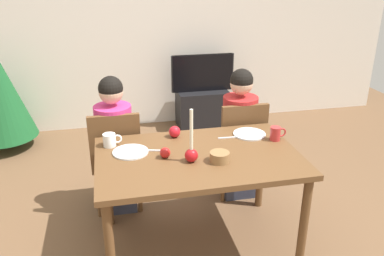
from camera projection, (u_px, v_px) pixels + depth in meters
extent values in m
plane|color=brown|center=(198.00, 243.00, 3.03)|extent=(7.68, 7.68, 0.00)
cube|color=silver|center=(150.00, 23.00, 4.87)|extent=(6.40, 0.10, 2.60)
cube|color=brown|center=(198.00, 157.00, 2.75)|extent=(1.40, 0.90, 0.04)
cylinder|color=brown|center=(110.00, 251.00, 2.41)|extent=(0.06, 0.06, 0.71)
cylinder|color=brown|center=(304.00, 224.00, 2.66)|extent=(0.06, 0.06, 0.71)
cylinder|color=brown|center=(107.00, 186.00, 3.11)|extent=(0.06, 0.06, 0.71)
cylinder|color=brown|center=(261.00, 169.00, 3.37)|extent=(0.06, 0.06, 0.71)
cube|color=brown|center=(116.00, 159.00, 3.37)|extent=(0.40, 0.40, 0.04)
cube|color=brown|center=(115.00, 142.00, 3.12)|extent=(0.40, 0.04, 0.45)
cylinder|color=brown|center=(136.00, 171.00, 3.65)|extent=(0.04, 0.04, 0.41)
cylinder|color=brown|center=(98.00, 175.00, 3.58)|extent=(0.04, 0.04, 0.41)
cylinder|color=brown|center=(140.00, 190.00, 3.34)|extent=(0.04, 0.04, 0.41)
cylinder|color=brown|center=(98.00, 195.00, 3.27)|extent=(0.04, 0.04, 0.41)
cube|color=brown|center=(236.00, 148.00, 3.59)|extent=(0.40, 0.40, 0.04)
cube|color=brown|center=(244.00, 131.00, 3.33)|extent=(0.40, 0.04, 0.45)
cylinder|color=brown|center=(247.00, 160.00, 3.86)|extent=(0.04, 0.04, 0.41)
cylinder|color=brown|center=(213.00, 163.00, 3.79)|extent=(0.04, 0.04, 0.41)
cylinder|color=brown|center=(259.00, 177.00, 3.55)|extent=(0.04, 0.04, 0.41)
cylinder|color=brown|center=(223.00, 181.00, 3.49)|extent=(0.04, 0.04, 0.41)
cube|color=#33384C|center=(118.00, 183.00, 3.41)|extent=(0.28, 0.28, 0.45)
cylinder|color=#D1337A|center=(114.00, 134.00, 3.23)|extent=(0.30, 0.30, 0.48)
sphere|color=tan|center=(111.00, 92.00, 3.09)|extent=(0.19, 0.19, 0.19)
sphere|color=black|center=(111.00, 88.00, 3.08)|extent=(0.19, 0.19, 0.19)
cube|color=#33384C|center=(237.00, 170.00, 3.62)|extent=(0.28, 0.28, 0.45)
cylinder|color=#AD2323|center=(240.00, 123.00, 3.44)|extent=(0.30, 0.30, 0.48)
sphere|color=tan|center=(242.00, 84.00, 3.30)|extent=(0.19, 0.19, 0.19)
sphere|color=black|center=(242.00, 80.00, 3.29)|extent=(0.19, 0.19, 0.19)
cube|color=black|center=(202.00, 108.00, 5.13)|extent=(0.64, 0.40, 0.48)
cube|color=black|center=(203.00, 73.00, 4.95)|extent=(0.79, 0.04, 0.46)
cube|color=black|center=(203.00, 73.00, 4.95)|extent=(0.76, 0.05, 0.46)
cylinder|color=brown|center=(7.00, 142.00, 4.58)|extent=(0.08, 0.08, 0.14)
sphere|color=red|center=(191.00, 155.00, 2.63)|extent=(0.09, 0.09, 0.09)
cylinder|color=#EFE5C6|center=(191.00, 130.00, 2.56)|extent=(0.02, 0.02, 0.28)
cylinder|color=silver|center=(131.00, 152.00, 2.77)|extent=(0.25, 0.25, 0.01)
cylinder|color=silver|center=(249.00, 134.00, 3.06)|extent=(0.25, 0.25, 0.01)
cylinder|color=white|center=(109.00, 140.00, 2.85)|extent=(0.09, 0.09, 0.09)
torus|color=white|center=(117.00, 139.00, 2.86)|extent=(0.06, 0.01, 0.06)
cylinder|color=#B72D2D|center=(275.00, 134.00, 2.95)|extent=(0.08, 0.08, 0.10)
torus|color=#B72D2D|center=(282.00, 132.00, 2.96)|extent=(0.07, 0.01, 0.07)
cube|color=silver|center=(156.00, 150.00, 2.79)|extent=(0.18, 0.06, 0.01)
cube|color=silver|center=(230.00, 138.00, 3.00)|extent=(0.18, 0.02, 0.01)
cylinder|color=olive|center=(220.00, 157.00, 2.63)|extent=(0.13, 0.13, 0.07)
sphere|color=red|center=(175.00, 132.00, 3.00)|extent=(0.09, 0.09, 0.09)
sphere|color=red|center=(165.00, 153.00, 2.69)|extent=(0.07, 0.07, 0.07)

